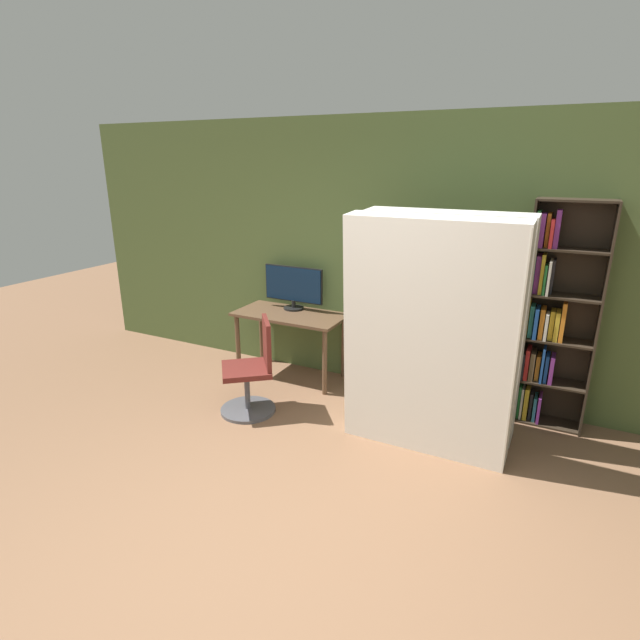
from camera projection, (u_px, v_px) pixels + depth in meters
The scene contains 8 objects.
ground_plane at pixel (247, 568), 2.93m from camera, with size 16.00×16.00×0.00m, color brown.
wall_back at pixel (406, 259), 4.90m from camera, with size 8.00×0.06×2.70m.
desk at pixel (290, 323), 5.34m from camera, with size 1.18×0.59×0.72m.
monitor at pixel (293, 286), 5.38m from camera, with size 0.69×0.22×0.47m.
office_chair at pixel (252, 376), 4.66m from camera, with size 0.62×0.62×0.90m.
bookshelf at pixel (550, 322), 4.31m from camera, with size 0.60×0.28×1.99m.
mattress_near at pixel (429, 340), 3.85m from camera, with size 1.32×0.36×1.91m.
mattress_far at pixel (441, 326), 4.19m from camera, with size 1.32×0.34×1.91m.
Camera 1 is at (1.43, -1.89, 2.29)m, focal length 28.00 mm.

